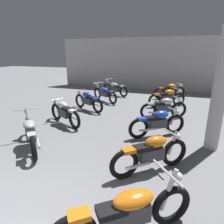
{
  "coord_description": "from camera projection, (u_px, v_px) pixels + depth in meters",
  "views": [
    {
      "loc": [
        2.14,
        -1.03,
        2.56
      ],
      "look_at": [
        0.0,
        5.08,
        0.55
      ],
      "focal_mm": 30.6,
      "sensor_mm": 36.0,
      "label": 1
    }
  ],
  "objects": [
    {
      "name": "motorcycle_left_row_2",
      "position": [
        64.0,
        112.0,
        7.06
      ],
      "size": [
        1.8,
        0.99,
        0.88
      ],
      "color": "black",
      "rests_on": "ground"
    },
    {
      "name": "motorcycle_right_row_4",
      "position": [
        167.0,
        97.0,
        9.42
      ],
      "size": [
        1.72,
        1.15,
        0.88
      ],
      "color": "black",
      "rests_on": "ground"
    },
    {
      "name": "motorcycle_right_row_1",
      "position": [
        151.0,
        153.0,
        4.18
      ],
      "size": [
        1.54,
        1.4,
        0.88
      ],
      "color": "black",
      "rests_on": "ground"
    },
    {
      "name": "motorcycle_right_row_0",
      "position": [
        127.0,
        213.0,
        2.63
      ],
      "size": [
        1.75,
        1.46,
        0.97
      ],
      "color": "black",
      "rests_on": "ground"
    },
    {
      "name": "motorcycle_left_row_3",
      "position": [
        88.0,
        100.0,
        8.81
      ],
      "size": [
        1.83,
        0.93,
        0.88
      ],
      "color": "black",
      "rests_on": "ground"
    },
    {
      "name": "motorcycle_left_row_4",
      "position": [
        105.0,
        93.0,
        10.44
      ],
      "size": [
        1.85,
        1.32,
        0.97
      ],
      "color": "black",
      "rests_on": "ground"
    },
    {
      "name": "motorcycle_right_row_5",
      "position": [
        170.0,
        91.0,
        11.11
      ],
      "size": [
        1.73,
        1.13,
        0.88
      ],
      "color": "black",
      "rests_on": "ground"
    },
    {
      "name": "back_wall",
      "position": [
        149.0,
        64.0,
        13.49
      ],
      "size": [
        13.35,
        0.24,
        3.6
      ],
      "primitive_type": "cube",
      "color": "#BCBAB7",
      "rests_on": "ground"
    },
    {
      "name": "motorcycle_left_row_5",
      "position": [
        115.0,
        88.0,
        12.01
      ],
      "size": [
        1.96,
        1.17,
        0.97
      ],
      "color": "black",
      "rests_on": "ground"
    },
    {
      "name": "support_pillar",
      "position": [
        220.0,
        92.0,
        4.91
      ],
      "size": [
        0.36,
        0.36,
        3.2
      ],
      "primitive_type": "cylinder",
      "color": "#BCBAB7",
      "rests_on": "ground"
    },
    {
      "name": "motorcycle_right_row_2",
      "position": [
        158.0,
        123.0,
        6.01
      ],
      "size": [
        1.65,
        1.26,
        0.88
      ],
      "color": "black",
      "rests_on": "ground"
    },
    {
      "name": "motorcycle_left_row_1",
      "position": [
        30.0,
        132.0,
        5.29
      ],
      "size": [
        1.64,
        1.58,
        0.97
      ],
      "color": "black",
      "rests_on": "ground"
    },
    {
      "name": "motorcycle_right_row_3",
      "position": [
        164.0,
        108.0,
        7.67
      ],
      "size": [
        1.79,
        1.03,
        0.88
      ],
      "color": "black",
      "rests_on": "ground"
    }
  ]
}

